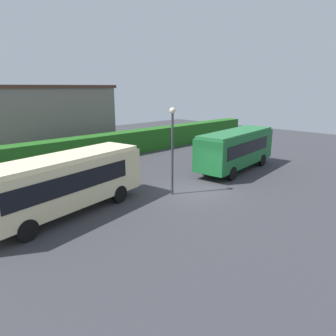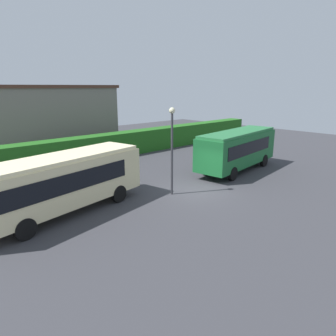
% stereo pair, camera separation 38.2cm
% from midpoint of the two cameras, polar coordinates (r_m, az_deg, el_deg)
% --- Properties ---
extents(ground_plane, '(64.00, 64.00, 0.00)m').
position_cam_midpoint_polar(ground_plane, '(20.03, 4.97, -4.21)').
color(ground_plane, '#38383D').
extents(bus_cream, '(9.50, 4.05, 3.08)m').
position_cam_midpoint_polar(bus_cream, '(16.86, -19.24, -2.31)').
color(bus_cream, beige).
rests_on(bus_cream, ground_plane).
extents(bus_green, '(8.88, 3.35, 3.13)m').
position_cam_midpoint_polar(bus_green, '(25.01, 11.97, 3.64)').
color(bus_green, '#19602D').
rests_on(bus_green, ground_plane).
extents(person_center, '(0.51, 0.32, 1.76)m').
position_cam_midpoint_polar(person_center, '(19.87, -20.13, -2.44)').
color(person_center, '#334C8C').
rests_on(person_center, ground_plane).
extents(person_right, '(0.47, 0.29, 1.81)m').
position_cam_midpoint_polar(person_right, '(26.42, 6.94, 2.55)').
color(person_right, olive).
rests_on(person_right, ground_plane).
extents(person_far, '(0.33, 0.44, 1.80)m').
position_cam_midpoint_polar(person_far, '(27.21, 9.00, 2.84)').
color(person_far, maroon).
rests_on(person_far, ground_plane).
extents(hedge_row, '(44.00, 1.74, 2.21)m').
position_cam_midpoint_polar(hedge_row, '(28.93, -13.79, 3.60)').
color(hedge_row, '#225F1B').
rests_on(hedge_row, ground_plane).
extents(depot_building, '(12.87, 5.78, 6.63)m').
position_cam_midpoint_polar(depot_building, '(33.29, -21.67, 8.28)').
color(depot_building, slate).
rests_on(depot_building, ground_plane).
extents(lamppost, '(0.36, 0.36, 5.32)m').
position_cam_midpoint_polar(lamppost, '(18.53, 0.22, 4.97)').
color(lamppost, '#38383D').
rests_on(lamppost, ground_plane).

